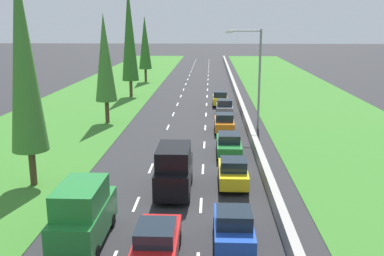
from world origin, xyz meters
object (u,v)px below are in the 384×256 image
(black_van_centre_lane, at_px, (174,170))
(orange_hatchback_right_lane, at_px, (224,123))
(poplar_tree_fourth, at_px, (129,34))
(green_sedan_right_lane, at_px, (229,144))
(blue_hatchback_right_lane, at_px, (234,227))
(yellow_hatchback_right_lane_third, at_px, (233,172))
(street_light_mast, at_px, (256,72))
(green_van_left_lane, at_px, (83,214))
(yellow_hatchback_right_lane_seventh, at_px, (220,99))
(poplar_tree_third, at_px, (105,58))
(grey_hatchback_right_lane, at_px, (224,107))
(poplar_tree_second, at_px, (23,57))
(red_sedan_centre_lane, at_px, (156,243))
(poplar_tree_fifth, at_px, (145,43))

(black_van_centre_lane, bearing_deg, orange_hatchback_right_lane, 77.39)
(poplar_tree_fourth, bearing_deg, green_sedan_right_lane, -65.20)
(blue_hatchback_right_lane, height_order, yellow_hatchback_right_lane_third, same)
(orange_hatchback_right_lane, distance_m, street_light_mast, 5.34)
(orange_hatchback_right_lane, xyz_separation_m, street_light_mast, (2.78, 1.23, 4.40))
(black_van_centre_lane, relative_size, green_van_left_lane, 1.00)
(yellow_hatchback_right_lane_seventh, bearing_deg, poplar_tree_third, -138.80)
(blue_hatchback_right_lane, height_order, yellow_hatchback_right_lane_seventh, same)
(green_sedan_right_lane, bearing_deg, street_light_mast, 72.16)
(grey_hatchback_right_lane, height_order, poplar_tree_third, poplar_tree_third)
(poplar_tree_second, bearing_deg, green_van_left_lane, -53.98)
(black_van_centre_lane, distance_m, street_light_mast, 17.49)
(yellow_hatchback_right_lane_third, bearing_deg, poplar_tree_second, -177.84)
(yellow_hatchback_right_lane_third, relative_size, black_van_centre_lane, 0.80)
(orange_hatchback_right_lane, xyz_separation_m, yellow_hatchback_right_lane_seventh, (-0.13, 12.91, 0.00))
(poplar_tree_second, height_order, poplar_tree_third, poplar_tree_second)
(poplar_tree_third, height_order, poplar_tree_fourth, poplar_tree_fourth)
(orange_hatchback_right_lane, distance_m, grey_hatchback_right_lane, 7.31)
(green_sedan_right_lane, xyz_separation_m, poplar_tree_second, (-11.97, -6.86, 6.84))
(blue_hatchback_right_lane, xyz_separation_m, yellow_hatchback_right_lane_seventh, (0.07, 33.60, 0.00))
(yellow_hatchback_right_lane_third, relative_size, street_light_mast, 0.43)
(street_light_mast, bearing_deg, grey_hatchback_right_lane, 112.79)
(yellow_hatchback_right_lane_seventh, distance_m, poplar_tree_second, 30.01)
(grey_hatchback_right_lane, bearing_deg, poplar_tree_fourth, 136.44)
(orange_hatchback_right_lane, bearing_deg, poplar_tree_third, 164.43)
(red_sedan_centre_lane, height_order, black_van_centre_lane, black_van_centre_lane)
(blue_hatchback_right_lane, bearing_deg, poplar_tree_fifth, 102.22)
(blue_hatchback_right_lane, bearing_deg, yellow_hatchback_right_lane_seventh, 89.88)
(poplar_tree_fifth, bearing_deg, green_van_left_lane, -84.58)
(black_van_centre_lane, relative_size, street_light_mast, 0.54)
(poplar_tree_second, relative_size, poplar_tree_third, 1.26)
(blue_hatchback_right_lane, height_order, poplar_tree_second, poplar_tree_second)
(red_sedan_centre_lane, height_order, poplar_tree_fifth, poplar_tree_fifth)
(poplar_tree_fourth, bearing_deg, street_light_mast, -50.26)
(blue_hatchback_right_lane, relative_size, green_sedan_right_lane, 0.87)
(green_sedan_right_lane, relative_size, poplar_tree_fifth, 0.42)
(poplar_tree_fourth, bearing_deg, orange_hatchback_right_lane, -57.87)
(green_sedan_right_lane, height_order, poplar_tree_fifth, poplar_tree_fifth)
(orange_hatchback_right_lane, bearing_deg, green_van_left_lane, -108.07)
(grey_hatchback_right_lane, distance_m, poplar_tree_third, 13.40)
(green_sedan_right_lane, bearing_deg, poplar_tree_third, 138.41)
(poplar_tree_second, xyz_separation_m, poplar_tree_fourth, (0.12, 32.52, 0.54))
(yellow_hatchback_right_lane_third, height_order, poplar_tree_second, poplar_tree_second)
(blue_hatchback_right_lane, distance_m, green_van_left_lane, 6.62)
(green_sedan_right_lane, bearing_deg, grey_hatchback_right_lane, 89.63)
(green_van_left_lane, xyz_separation_m, poplar_tree_fourth, (-4.93, 39.47, 6.80))
(yellow_hatchback_right_lane_third, bearing_deg, blue_hatchback_right_lane, -92.57)
(red_sedan_centre_lane, distance_m, poplar_tree_third, 27.11)
(blue_hatchback_right_lane, xyz_separation_m, green_sedan_right_lane, (0.33, 13.70, -0.02))
(red_sedan_centre_lane, xyz_separation_m, poplar_tree_fifth, (-8.54, 55.82, 5.59))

